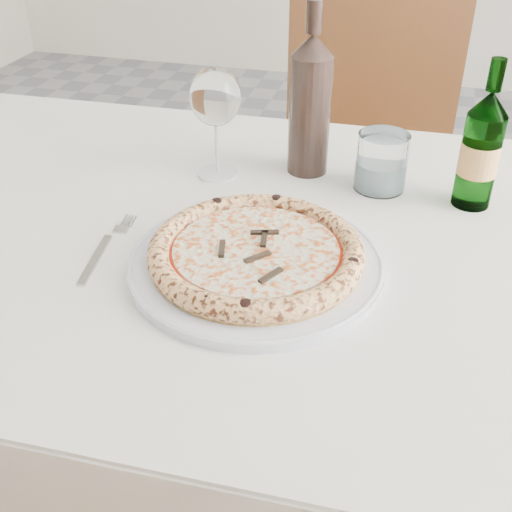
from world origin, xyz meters
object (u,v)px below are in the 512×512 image
object	(u,v)px
dining_table	(272,276)
wine_glass	(215,99)
wine_bottle	(310,103)
tumbler	(381,165)
chair_far	(359,154)
beer_bottle	(481,150)
pizza	(256,252)
plate	(256,263)

from	to	relation	value
dining_table	wine_glass	distance (m)	0.31
dining_table	wine_bottle	xyz separation A→B (m)	(0.01, 0.22, 0.21)
tumbler	chair_far	bearing A→B (deg)	98.68
chair_far	wine_bottle	world-z (taller)	wine_bottle
wine_glass	beer_bottle	size ratio (longest dim) A/B	0.81
wine_glass	beer_bottle	world-z (taller)	beer_bottle
dining_table	beer_bottle	xyz separation A→B (m)	(0.29, 0.17, 0.18)
chair_far	beer_bottle	xyz separation A→B (m)	(0.24, -0.64, 0.32)
chair_far	beer_bottle	size ratio (longest dim) A/B	3.96
pizza	wine_bottle	size ratio (longest dim) A/B	1.02
pizza	wine_glass	bearing A→B (deg)	118.02
chair_far	tumbler	bearing A→B (deg)	-81.32
pizza	wine_bottle	bearing A→B (deg)	88.66
plate	wine_glass	bearing A→B (deg)	118.02
dining_table	beer_bottle	distance (m)	0.38
plate	tumbler	size ratio (longest dim) A/B	3.67
chair_far	tumbler	size ratio (longest dim) A/B	9.72
dining_table	beer_bottle	bearing A→B (deg)	30.39
plate	wine_glass	xyz separation A→B (m)	(-0.14, 0.26, 0.13)
dining_table	plate	distance (m)	0.14
chair_far	beer_bottle	world-z (taller)	beer_bottle
pizza	beer_bottle	distance (m)	0.40
plate	pizza	size ratio (longest dim) A/B	1.19
tumbler	beer_bottle	distance (m)	0.16
beer_bottle	wine_bottle	distance (m)	0.29
chair_far	wine_glass	size ratio (longest dim) A/B	4.91
plate	wine_bottle	world-z (taller)	wine_bottle
pizza	wine_bottle	distance (m)	0.33
chair_far	beer_bottle	bearing A→B (deg)	-69.11
plate	wine_bottle	size ratio (longest dim) A/B	1.22
beer_bottle	tumbler	bearing A→B (deg)	173.15
pizza	wine_glass	distance (m)	0.32
wine_glass	beer_bottle	distance (m)	0.43
wine_glass	tumbler	bearing A→B (deg)	4.41
wine_glass	plate	bearing A→B (deg)	-61.98
wine_glass	chair_far	bearing A→B (deg)	73.97
wine_glass	beer_bottle	bearing A→B (deg)	0.49
dining_table	tumbler	distance (m)	0.26
tumbler	beer_bottle	xyz separation A→B (m)	(0.15, -0.02, 0.05)
wine_bottle	plate	bearing A→B (deg)	-91.34
beer_bottle	pizza	bearing A→B (deg)	-136.91
wine_glass	tumbler	world-z (taller)	wine_glass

